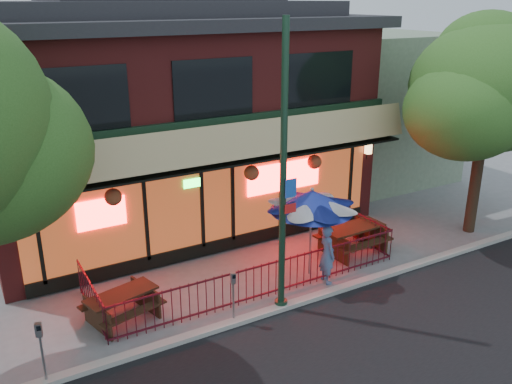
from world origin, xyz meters
TOP-DOWN VIEW (x-y plane):
  - ground at (0.00, 0.00)m, footprint 80.00×80.00m
  - curb at (0.00, -0.50)m, footprint 80.00×0.25m
  - restaurant_building at (0.00, 7.11)m, footprint 12.96×9.49m
  - neighbor_building at (9.00, 7.70)m, footprint 6.00×7.00m
  - patio_fence at (0.00, 0.50)m, footprint 8.44×2.62m
  - street_light at (0.00, -0.40)m, footprint 0.43×0.32m
  - street_tree_right at (8.04, 0.59)m, footprint 4.80×4.80m
  - picnic_table_left at (-3.60, 1.03)m, footprint 1.96×1.67m
  - picnic_table_right at (3.60, 1.21)m, footprint 1.99×1.56m
  - patio_umbrella at (1.64, 0.70)m, footprint 2.25×2.25m
  - pedestrian at (1.78, 0.10)m, footprint 0.47×0.65m
  - parking_meter_near at (-1.34, -0.40)m, footprint 0.13×0.12m
  - parking_meter_far at (-5.63, -0.48)m, footprint 0.15×0.14m

SIDE VIEW (x-z plane):
  - ground at x=0.00m, z-range 0.00..0.00m
  - curb at x=0.00m, z-range 0.00..0.12m
  - picnic_table_left at x=-3.60m, z-range 0.11..0.83m
  - picnic_table_right at x=3.60m, z-range 0.13..0.96m
  - patio_fence at x=0.00m, z-range 0.13..1.13m
  - pedestrian at x=1.78m, z-range 0.00..1.65m
  - parking_meter_near at x=-1.34m, z-range 0.23..1.56m
  - parking_meter_far at x=-5.63m, z-range 0.25..1.67m
  - patio_umbrella at x=1.64m, z-range 0.91..3.48m
  - neighbor_building at x=9.00m, z-range 0.00..6.00m
  - street_light at x=0.00m, z-range -0.35..6.65m
  - restaurant_building at x=0.00m, z-range 0.10..8.15m
  - street_tree_right at x=8.04m, z-range 1.45..8.47m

